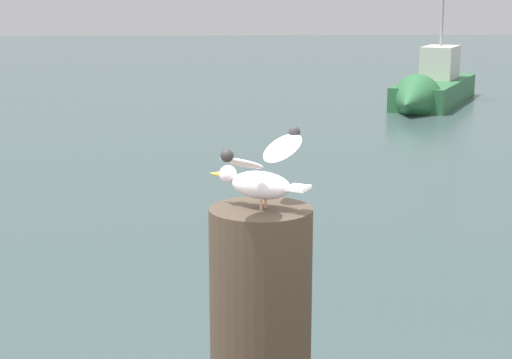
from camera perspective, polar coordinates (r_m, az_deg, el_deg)
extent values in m
cylinder|color=#382D23|center=(3.12, 0.32, -11.39)|extent=(0.37, 0.37, 1.05)
cylinder|color=tan|center=(2.96, 0.66, -1.62)|extent=(0.01, 0.01, 0.04)
cylinder|color=tan|center=(2.93, 0.35, -1.77)|extent=(0.01, 0.01, 0.04)
ellipsoid|color=silver|center=(2.93, 0.34, -0.39)|extent=(0.24, 0.20, 0.10)
sphere|color=silver|center=(2.98, -1.94, 0.38)|extent=(0.06, 0.06, 0.06)
cone|color=gold|center=(3.01, -2.85, 0.40)|extent=(0.05, 0.04, 0.02)
cube|color=silver|center=(2.87, 2.93, -0.59)|extent=(0.10, 0.10, 0.01)
ellipsoid|color=silver|center=(3.05, 1.86, 2.20)|extent=(0.22, 0.26, 0.09)
sphere|color=#242424|center=(3.13, 2.67, 3.29)|extent=(0.04, 0.04, 0.04)
ellipsoid|color=silver|center=(2.76, -0.96, 1.13)|extent=(0.22, 0.26, 0.09)
sphere|color=#242424|center=(2.67, -2.01, 1.66)|extent=(0.04, 0.04, 0.04)
cube|color=#2D6B3D|center=(23.75, 12.20, 5.93)|extent=(3.52, 5.01, 0.63)
cone|color=#2D6B3D|center=(21.02, 10.67, 5.26)|extent=(1.74, 1.74, 1.29)
cube|color=silver|center=(24.25, 12.56, 7.88)|extent=(1.46, 1.72, 0.91)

